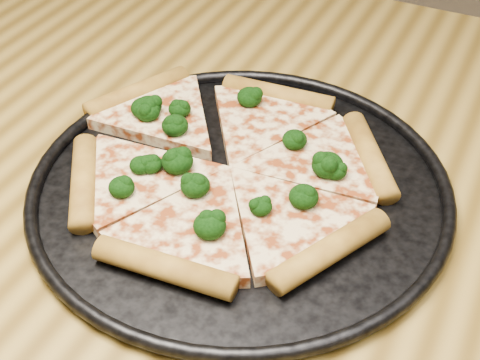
% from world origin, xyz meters
% --- Properties ---
extents(dining_table, '(1.20, 0.90, 0.75)m').
position_xyz_m(dining_table, '(0.00, 0.00, 0.66)').
color(dining_table, olive).
rests_on(dining_table, ground).
extents(pizza_pan, '(0.41, 0.41, 0.02)m').
position_xyz_m(pizza_pan, '(0.02, -0.03, 0.76)').
color(pizza_pan, black).
rests_on(pizza_pan, dining_table).
extents(pizza, '(0.36, 0.32, 0.02)m').
position_xyz_m(pizza, '(-0.00, -0.01, 0.77)').
color(pizza, '#E3C48B').
rests_on(pizza, pizza_pan).
extents(broccoli_florets, '(0.25, 0.23, 0.02)m').
position_xyz_m(broccoli_florets, '(-0.02, -0.01, 0.78)').
color(broccoli_florets, black).
rests_on(broccoli_florets, pizza).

